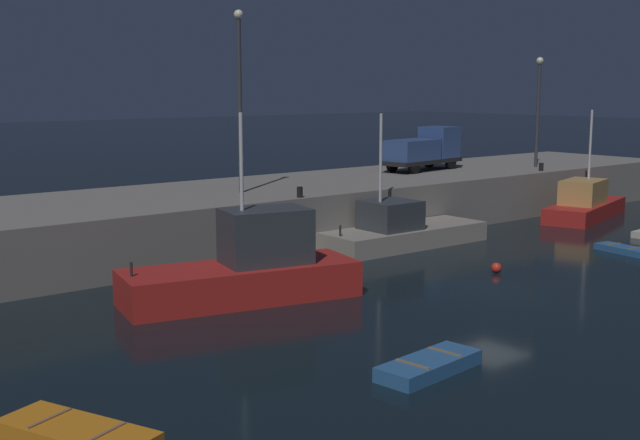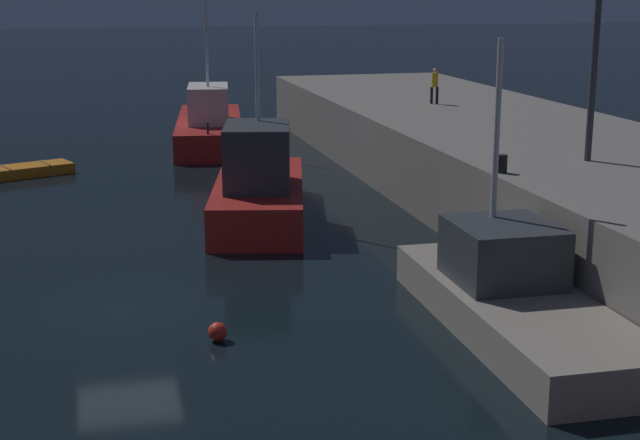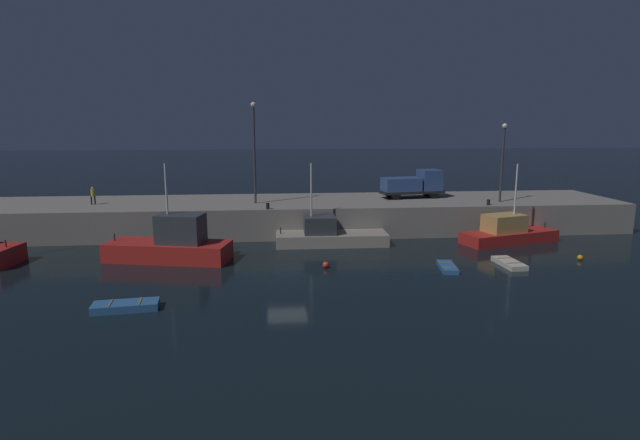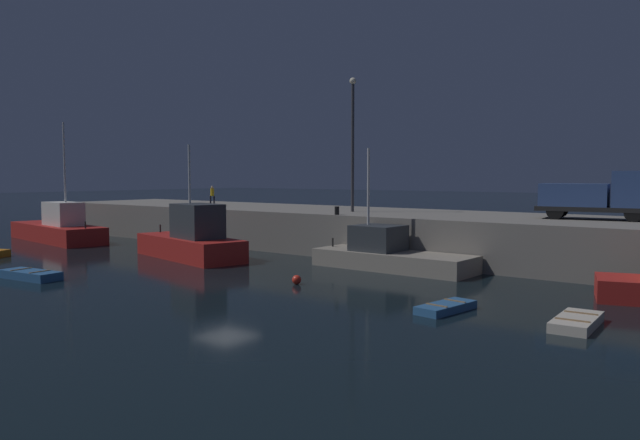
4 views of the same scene
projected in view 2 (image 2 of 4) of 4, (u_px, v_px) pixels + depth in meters
name	position (u px, v px, depth m)	size (l,w,h in m)	color
ground_plane	(124.00, 309.00, 22.84)	(320.00, 320.00, 0.00)	black
fishing_trawler_red	(514.00, 297.00, 21.32)	(8.90, 3.05, 6.50)	gray
fishing_boat_blue	(209.00, 125.00, 46.18)	(11.46, 4.62, 8.92)	red
fishing_boat_orange	(259.00, 187.00, 31.20)	(9.06, 4.69, 6.85)	red
dinghy_red_small	(25.00, 170.00, 38.85)	(2.70, 4.00, 0.46)	orange
mooring_buoy_near	(218.00, 332.00, 20.74)	(0.43, 0.43, 0.43)	red
dockworker	(435.00, 84.00, 40.67)	(0.39, 0.39, 1.55)	black
bollard_west	(502.00, 164.00, 25.77)	(0.28, 0.28, 0.50)	black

